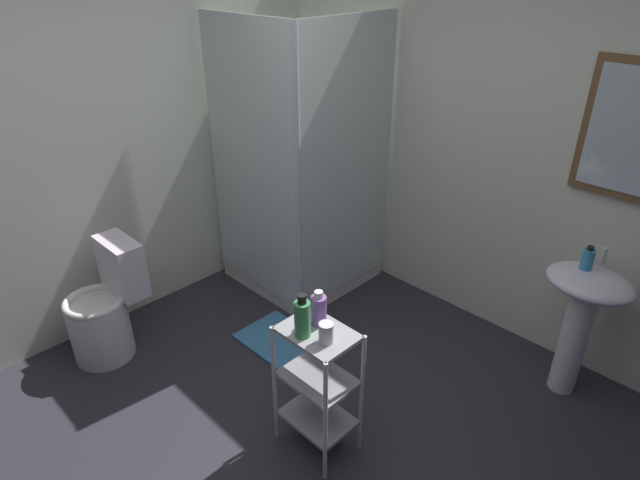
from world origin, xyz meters
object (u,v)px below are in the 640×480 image
(toilet, at_px, (106,311))
(storage_cart, at_px, (318,380))
(bath_mat, at_px, (283,342))
(hand_soap_bottle, at_px, (588,259))
(body_wash_bottle_green, at_px, (302,318))
(rinse_cup, at_px, (326,333))
(pedestal_sink, at_px, (582,308))
(conditioner_bottle_purple, at_px, (319,309))
(shower_stall, at_px, (302,231))

(toilet, xyz_separation_m, storage_cart, (1.49, 0.42, 0.12))
(storage_cart, xyz_separation_m, bath_mat, (-0.74, 0.41, -0.43))
(toilet, height_order, hand_soap_bottle, hand_soap_bottle)
(storage_cart, relative_size, bath_mat, 1.23)
(body_wash_bottle_green, relative_size, rinse_cup, 2.19)
(pedestal_sink, height_order, hand_soap_bottle, hand_soap_bottle)
(pedestal_sink, relative_size, conditioner_bottle_purple, 4.46)
(hand_soap_bottle, relative_size, conditioner_bottle_purple, 0.76)
(body_wash_bottle_green, bearing_deg, shower_stall, 136.89)
(bath_mat, bearing_deg, conditioner_bottle_purple, -27.30)
(body_wash_bottle_green, bearing_deg, storage_cart, 63.74)
(hand_soap_bottle, distance_m, bath_mat, 1.92)
(body_wash_bottle_green, xyz_separation_m, conditioner_bottle_purple, (-0.01, 0.12, -0.02))
(conditioner_bottle_purple, bearing_deg, storage_cart, -49.30)
(shower_stall, xyz_separation_m, pedestal_sink, (1.94, 0.31, 0.12))
(shower_stall, xyz_separation_m, body_wash_bottle_green, (1.16, -1.09, 0.37))
(pedestal_sink, bearing_deg, body_wash_bottle_green, -119.28)
(pedestal_sink, relative_size, bath_mat, 1.35)
(body_wash_bottle_green, relative_size, bath_mat, 0.37)
(storage_cart, bearing_deg, pedestal_sink, 60.57)
(shower_stall, distance_m, rinse_cup, 1.68)
(shower_stall, distance_m, hand_soap_bottle, 1.97)
(body_wash_bottle_green, distance_m, rinse_cup, 0.13)
(body_wash_bottle_green, relative_size, conditioner_bottle_purple, 1.24)
(pedestal_sink, height_order, bath_mat, pedestal_sink)
(conditioner_bottle_purple, bearing_deg, shower_stall, 139.84)
(toilet, relative_size, storage_cart, 1.03)
(shower_stall, height_order, toilet, shower_stall)
(shower_stall, height_order, hand_soap_bottle, shower_stall)
(storage_cart, bearing_deg, hand_soap_bottle, 62.22)
(toilet, distance_m, bath_mat, 1.15)
(hand_soap_bottle, height_order, conditioner_bottle_purple, hand_soap_bottle)
(pedestal_sink, height_order, conditioner_bottle_purple, conditioner_bottle_purple)
(pedestal_sink, distance_m, toilet, 2.85)
(toilet, bearing_deg, storage_cart, 15.65)
(pedestal_sink, height_order, storage_cart, pedestal_sink)
(pedestal_sink, relative_size, hand_soap_bottle, 5.88)
(body_wash_bottle_green, bearing_deg, pedestal_sink, 60.72)
(hand_soap_bottle, xyz_separation_m, bath_mat, (-1.45, -0.93, -0.86))
(storage_cart, relative_size, hand_soap_bottle, 5.37)
(hand_soap_bottle, xyz_separation_m, conditioner_bottle_purple, (-0.75, -1.29, -0.05))
(conditioner_bottle_purple, bearing_deg, body_wash_bottle_green, -84.52)
(storage_cart, relative_size, body_wash_bottle_green, 3.29)
(toilet, relative_size, body_wash_bottle_green, 3.38)
(shower_stall, distance_m, bath_mat, 0.89)
(toilet, xyz_separation_m, conditioner_bottle_purple, (1.44, 0.47, 0.51))
(shower_stall, height_order, rinse_cup, shower_stall)
(storage_cart, height_order, bath_mat, storage_cart)
(shower_stall, height_order, bath_mat, shower_stall)
(bath_mat, bearing_deg, body_wash_bottle_green, -33.92)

